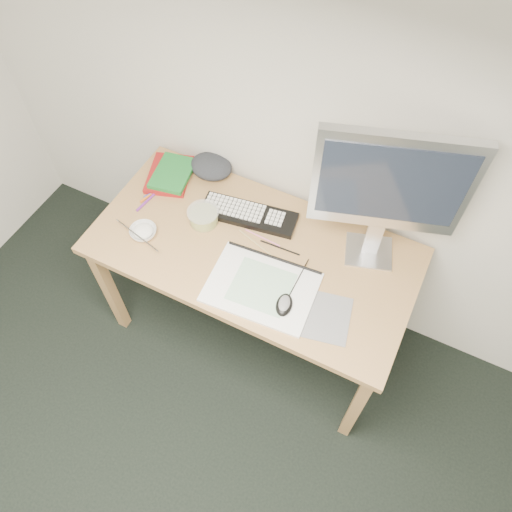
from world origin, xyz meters
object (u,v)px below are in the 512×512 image
(keyboard, at_px, (249,215))
(monitor, at_px, (390,187))
(desk, at_px, (253,259))
(rice_bowl, at_px, (143,232))
(sketchpad, at_px, (261,287))

(keyboard, height_order, monitor, monitor)
(desk, distance_m, monitor, 0.70)
(monitor, bearing_deg, keyboard, 168.31)
(rice_bowl, bearing_deg, desk, 17.74)
(sketchpad, bearing_deg, rice_bowl, 174.36)
(sketchpad, xyz_separation_m, monitor, (0.33, 0.37, 0.41))
(monitor, distance_m, rice_bowl, 1.05)
(sketchpad, distance_m, monitor, 0.64)
(sketchpad, xyz_separation_m, keyboard, (-0.22, 0.31, 0.01))
(keyboard, distance_m, monitor, 0.68)
(rice_bowl, bearing_deg, sketchpad, -1.29)
(sketchpad, bearing_deg, monitor, 43.49)
(sketchpad, distance_m, rice_bowl, 0.58)
(sketchpad, distance_m, keyboard, 0.38)
(desk, height_order, monitor, monitor)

